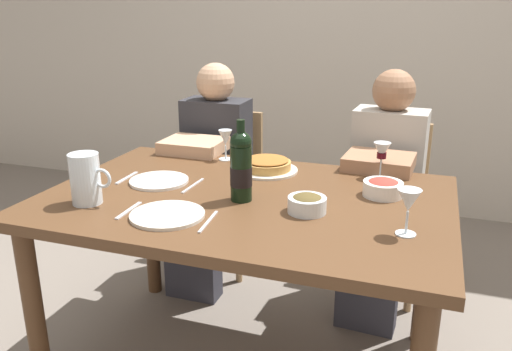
% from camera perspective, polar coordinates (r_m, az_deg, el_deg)
% --- Properties ---
extents(back_wall, '(8.00, 0.10, 2.80)m').
position_cam_1_polar(back_wall, '(3.82, 9.99, 17.33)').
color(back_wall, beige).
rests_on(back_wall, ground).
extents(dining_table, '(1.50, 1.00, 0.76)m').
position_cam_1_polar(dining_table, '(1.97, -1.13, -4.77)').
color(dining_table, brown).
rests_on(dining_table, ground).
extents(wine_bottle, '(0.08, 0.08, 0.30)m').
position_cam_1_polar(wine_bottle, '(1.85, -1.65, 1.03)').
color(wine_bottle, black).
rests_on(wine_bottle, dining_table).
extents(water_pitcher, '(0.16, 0.11, 0.18)m').
position_cam_1_polar(water_pitcher, '(1.93, -18.21, -0.65)').
color(water_pitcher, silver).
rests_on(water_pitcher, dining_table).
extents(baked_tart, '(0.27, 0.27, 0.06)m').
position_cam_1_polar(baked_tart, '(2.22, 1.18, 1.16)').
color(baked_tart, silver).
rests_on(baked_tart, dining_table).
extents(salad_bowl, '(0.15, 0.15, 0.07)m').
position_cam_1_polar(salad_bowl, '(1.98, 13.80, -1.26)').
color(salad_bowl, white).
rests_on(salad_bowl, dining_table).
extents(olive_bowl, '(0.13, 0.13, 0.07)m').
position_cam_1_polar(olive_bowl, '(1.78, 5.64, -3.04)').
color(olive_bowl, silver).
rests_on(olive_bowl, dining_table).
extents(wine_glass_left_diner, '(0.07, 0.07, 0.15)m').
position_cam_1_polar(wine_glass_left_diner, '(2.18, 13.68, 2.48)').
color(wine_glass_left_diner, silver).
rests_on(wine_glass_left_diner, dining_table).
extents(wine_glass_right_diner, '(0.06, 0.06, 0.14)m').
position_cam_1_polar(wine_glass_right_diner, '(2.37, -3.39, 4.02)').
color(wine_glass_right_diner, silver).
rests_on(wine_glass_right_diner, dining_table).
extents(wine_glass_centre, '(0.07, 0.07, 0.15)m').
position_cam_1_polar(wine_glass_centre, '(1.64, 16.45, -2.82)').
color(wine_glass_centre, silver).
rests_on(wine_glass_centre, dining_table).
extents(dinner_plate_left_setting, '(0.25, 0.25, 0.01)m').
position_cam_1_polar(dinner_plate_left_setting, '(1.77, -9.73, -4.30)').
color(dinner_plate_left_setting, silver).
rests_on(dinner_plate_left_setting, dining_table).
extents(dinner_plate_right_setting, '(0.24, 0.24, 0.01)m').
position_cam_1_polar(dinner_plate_right_setting, '(2.12, -10.62, -0.58)').
color(dinner_plate_right_setting, white).
rests_on(dinner_plate_right_setting, dining_table).
extents(fork_left_setting, '(0.02, 0.16, 0.00)m').
position_cam_1_polar(fork_left_setting, '(1.84, -13.83, -3.76)').
color(fork_left_setting, silver).
rests_on(fork_left_setting, dining_table).
extents(knife_left_setting, '(0.03, 0.18, 0.00)m').
position_cam_1_polar(knife_left_setting, '(1.71, -5.27, -5.07)').
color(knife_left_setting, silver).
rests_on(knife_left_setting, dining_table).
extents(knife_right_setting, '(0.01, 0.18, 0.00)m').
position_cam_1_polar(knife_right_setting, '(2.05, -6.95, -1.11)').
color(knife_right_setting, silver).
rests_on(knife_right_setting, dining_table).
extents(spoon_right_setting, '(0.02, 0.16, 0.00)m').
position_cam_1_polar(spoon_right_setting, '(2.19, -14.03, -0.25)').
color(spoon_right_setting, silver).
rests_on(spoon_right_setting, dining_table).
extents(chair_left, '(0.40, 0.40, 0.87)m').
position_cam_1_polar(chair_left, '(2.97, -3.30, -0.32)').
color(chair_left, '#9E7A51').
rests_on(chair_left, ground).
extents(diner_left, '(0.34, 0.50, 1.16)m').
position_cam_1_polar(diner_left, '(2.73, -5.22, 0.59)').
color(diner_left, '#2D2D33').
rests_on(diner_left, ground).
extents(chair_right, '(0.42, 0.42, 0.87)m').
position_cam_1_polar(chair_right, '(2.78, 14.32, -2.17)').
color(chair_right, '#9E7A51').
rests_on(chair_right, ground).
extents(diner_right, '(0.35, 0.52, 1.16)m').
position_cam_1_polar(diner_right, '(2.52, 13.75, -1.35)').
color(diner_right, '#B7B2A8').
rests_on(diner_right, ground).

